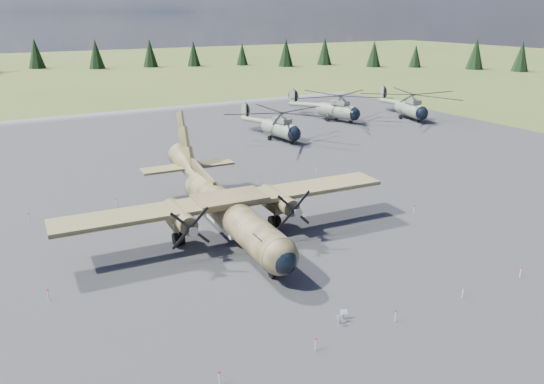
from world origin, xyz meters
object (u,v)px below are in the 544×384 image
helicopter_near (280,120)px  helicopter_mid (337,103)px  helicopter_far (411,101)px  transport_plane (225,204)px

helicopter_near → helicopter_mid: helicopter_mid is taller
helicopter_near → helicopter_far: helicopter_far is taller
helicopter_near → helicopter_far: bearing=-0.4°
helicopter_mid → helicopter_far: 13.41m
transport_plane → helicopter_far: (50.54, 30.76, 0.61)m
transport_plane → helicopter_near: (21.96, 28.17, 0.38)m
helicopter_near → helicopter_mid: size_ratio=0.90×
helicopter_near → transport_plane: bearing=-133.5°
transport_plane → helicopter_far: size_ratio=1.24×
helicopter_mid → helicopter_far: size_ratio=1.01×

